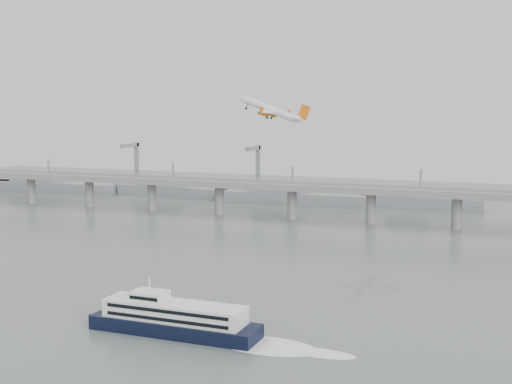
% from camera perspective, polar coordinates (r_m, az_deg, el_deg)
% --- Properties ---
extents(ground, '(900.00, 900.00, 0.00)m').
position_cam_1_polar(ground, '(240.30, -4.67, -10.13)').
color(ground, '#55635F').
rests_on(ground, ground).
extents(bridge, '(800.00, 22.00, 23.90)m').
position_cam_1_polar(bridge, '(422.65, 6.76, -0.11)').
color(bridge, gray).
rests_on(bridge, ground).
extents(distant_fleet, '(453.00, 60.90, 40.00)m').
position_cam_1_polar(distant_fleet, '(540.03, -7.65, 0.26)').
color(distant_fleet, slate).
rests_on(distant_fleet, ground).
extents(ferry, '(91.43, 16.55, 17.26)m').
position_cam_1_polar(ferry, '(220.94, -6.80, -10.46)').
color(ferry, black).
rests_on(ferry, ground).
extents(airliner, '(36.08, 32.69, 14.56)m').
position_cam_1_polar(airliner, '(309.27, 1.33, 6.82)').
color(airliner, white).
rests_on(airliner, ground).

